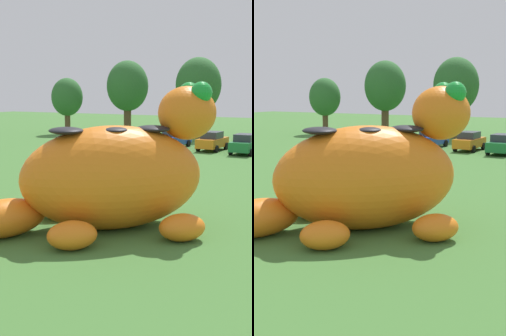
# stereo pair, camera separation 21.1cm
# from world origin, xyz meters

# --- Properties ---
(ground_plane) EXTENTS (160.00, 160.00, 0.00)m
(ground_plane) POSITION_xyz_m (0.00, 0.00, 0.00)
(ground_plane) COLOR #427533
(giant_inflatable_creature) EXTENTS (8.21, 10.26, 5.62)m
(giant_inflatable_creature) POSITION_xyz_m (0.24, 0.17, 2.06)
(giant_inflatable_creature) COLOR orange
(giant_inflatable_creature) RESTS_ON ground
(car_blue) EXTENTS (2.17, 4.21, 1.72)m
(car_blue) POSITION_xyz_m (-8.34, 25.62, 0.86)
(car_blue) COLOR #2347B7
(car_blue) RESTS_ON ground
(car_orange) EXTENTS (2.03, 4.15, 1.72)m
(car_orange) POSITION_xyz_m (-4.38, 25.09, 0.86)
(car_orange) COLOR orange
(car_orange) RESTS_ON ground
(car_green) EXTENTS (2.02, 4.14, 1.72)m
(car_green) POSITION_xyz_m (-1.13, 24.18, 0.86)
(car_green) COLOR #1E7238
(car_green) RESTS_ON ground
(tree_far_left) EXTENTS (3.93, 3.93, 6.98)m
(tree_far_left) POSITION_xyz_m (-25.94, 32.27, 4.56)
(tree_far_left) COLOR brown
(tree_far_left) RESTS_ON ground
(tree_left) EXTENTS (5.08, 5.08, 9.01)m
(tree_left) POSITION_xyz_m (-18.68, 34.83, 5.89)
(tree_left) COLOR brown
(tree_left) RESTS_ON ground
(tree_mid_left) EXTENTS (5.13, 5.13, 9.11)m
(tree_mid_left) POSITION_xyz_m (-9.66, 35.14, 5.96)
(tree_mid_left) COLOR brown
(tree_mid_left) RESTS_ON ground
(spectator_near_inflatable) EXTENTS (0.38, 0.26, 1.71)m
(spectator_near_inflatable) POSITION_xyz_m (-8.79, 9.28, 0.85)
(spectator_near_inflatable) COLOR #726656
(spectator_near_inflatable) RESTS_ON ground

